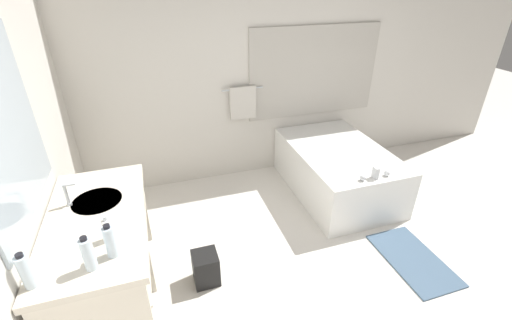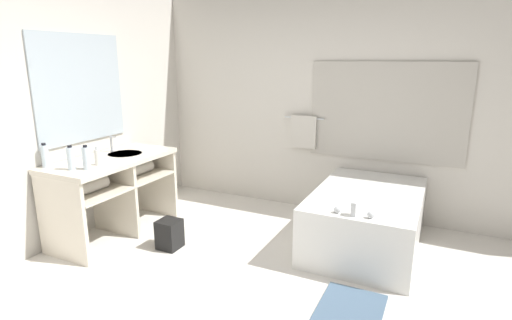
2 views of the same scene
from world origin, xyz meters
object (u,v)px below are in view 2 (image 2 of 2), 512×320
at_px(water_bottle_2, 45,156).
at_px(water_bottle_3, 86,158).
at_px(bathtub, 367,216).
at_px(waste_bin, 169,234).
at_px(soap_dispenser, 97,157).
at_px(water_bottle_1, 71,158).

distance_m(water_bottle_2, water_bottle_3, 0.43).
distance_m(bathtub, water_bottle_2, 3.17).
bearing_deg(water_bottle_2, water_bottle_3, 14.27).
height_order(water_bottle_2, waste_bin, water_bottle_2).
bearing_deg(waste_bin, water_bottle_3, -145.69).
height_order(soap_dispenser, waste_bin, soap_dispenser).
bearing_deg(bathtub, waste_bin, -152.76).
xyz_separation_m(water_bottle_3, waste_bin, (0.59, 0.40, -0.81)).
xyz_separation_m(water_bottle_1, water_bottle_2, (-0.30, -0.03, 0.00)).
bearing_deg(water_bottle_3, water_bottle_2, -165.73).
height_order(bathtub, water_bottle_2, water_bottle_2).
distance_m(water_bottle_1, soap_dispenser, 0.25).
xyz_separation_m(bathtub, soap_dispenser, (-2.38, -1.15, 0.62)).
xyz_separation_m(water_bottle_2, water_bottle_3, (0.42, 0.11, -0.00)).
relative_size(bathtub, waste_bin, 5.28).
relative_size(water_bottle_1, water_bottle_3, 1.01).
height_order(water_bottle_2, soap_dispenser, water_bottle_2).
relative_size(water_bottle_1, water_bottle_2, 1.00).
bearing_deg(water_bottle_2, soap_dispenser, 33.93).
xyz_separation_m(bathtub, water_bottle_1, (-2.46, -1.38, 0.65)).
bearing_deg(water_bottle_3, water_bottle_1, -148.10).
bearing_deg(soap_dispenser, water_bottle_1, -111.12).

